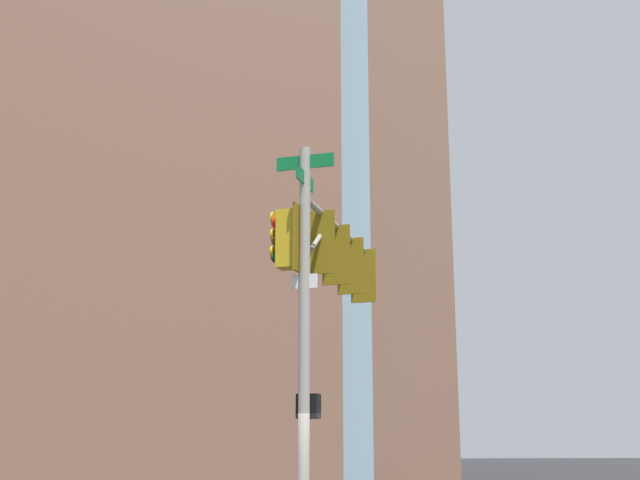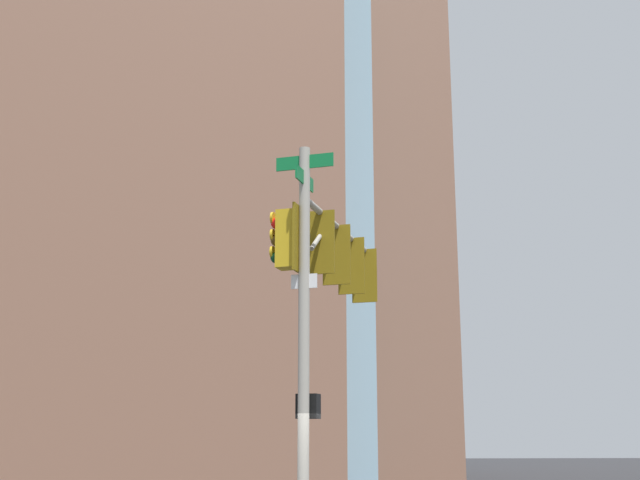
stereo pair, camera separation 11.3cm
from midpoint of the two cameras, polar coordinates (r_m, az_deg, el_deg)
The scene contains 4 objects.
signal_pole_assembly at distance 15.68m, azimuth 0.88°, elevation -2.44°, with size 5.02×2.63×7.00m.
building_brick_nearside at distance 51.53m, azimuth -10.62°, elevation 9.96°, with size 21.89×18.81×44.81m, color #845B47.
building_brick_midblock at distance 59.04m, azimuth -1.87°, elevation 5.44°, with size 16.75×18.47×42.52m, color #845B47.
building_glass_tower at distance 60.97m, azimuth -9.63°, elevation 15.04°, with size 28.93×22.00×62.07m, color #8CB2C6.
Camera 2 is at (-13.51, 0.95, 2.04)m, focal length 47.27 mm.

